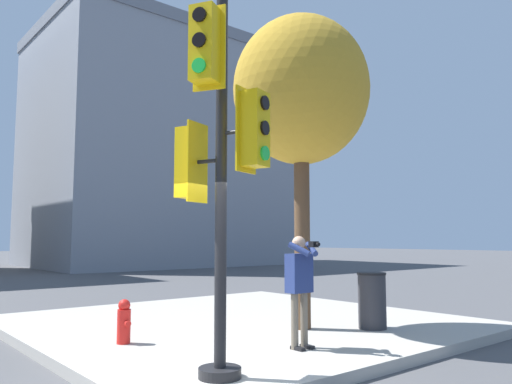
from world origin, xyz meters
TOP-DOWN VIEW (x-y plane):
  - sidewalk_corner at (3.50, 3.50)m, footprint 8.00×8.00m
  - traffic_signal_pole at (0.61, 0.24)m, footprint 0.94×1.27m
  - person_photographer at (2.55, 0.80)m, footprint 0.50×0.53m
  - street_tree at (3.77, 1.95)m, footprint 2.59×2.59m
  - fire_hydrant at (0.68, 2.85)m, footprint 0.21×0.27m
  - trash_bin at (4.77, 1.15)m, footprint 0.53×0.53m
  - building_right at (14.72, 27.78)m, footprint 16.63×12.43m

SIDE VIEW (x-z plane):
  - sidewalk_corner at x=3.50m, z-range 0.00..0.17m
  - fire_hydrant at x=0.68m, z-range 0.17..0.85m
  - trash_bin at x=4.77m, z-range 0.17..1.19m
  - person_photographer at x=2.55m, z-range 0.34..2.02m
  - traffic_signal_pole at x=0.61m, z-range 0.48..5.27m
  - street_tree at x=3.77m, z-range 1.66..7.56m
  - building_right at x=14.72m, z-range 0.01..16.28m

